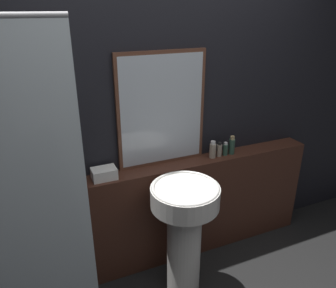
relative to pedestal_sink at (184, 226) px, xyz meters
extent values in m
cube|color=black|center=(0.09, 0.51, 0.66)|extent=(8.00, 0.06, 2.50)
cube|color=#422319|center=(0.09, 0.39, -0.15)|extent=(2.50, 0.19, 0.88)
cylinder|color=silver|center=(0.00, 0.00, -0.21)|extent=(0.25, 0.25, 0.76)
cylinder|color=silver|center=(0.00, 0.00, 0.25)|extent=(0.48, 0.48, 0.14)
torus|color=silver|center=(0.00, 0.00, 0.32)|extent=(0.46, 0.46, 0.02)
cube|color=#563323|center=(0.02, 0.47, 0.73)|extent=(0.70, 0.03, 0.87)
cube|color=#B2BCC6|center=(0.02, 0.46, 0.73)|extent=(0.65, 0.02, 0.82)
cube|color=white|center=(-0.46, 0.39, 0.33)|extent=(0.18, 0.12, 0.08)
cylinder|color=gray|center=(0.44, 0.39, 0.35)|extent=(0.05, 0.05, 0.12)
cylinder|color=silver|center=(0.44, 0.39, 0.42)|extent=(0.04, 0.04, 0.03)
cylinder|color=gray|center=(0.50, 0.39, 0.34)|extent=(0.04, 0.04, 0.10)
cylinder|color=black|center=(0.50, 0.39, 0.41)|extent=(0.03, 0.03, 0.02)
cylinder|color=#2D4C3D|center=(0.56, 0.39, 0.34)|extent=(0.04, 0.04, 0.09)
cylinder|color=silver|center=(0.56, 0.39, 0.40)|extent=(0.03, 0.03, 0.02)
cylinder|color=#2D4C3D|center=(0.63, 0.39, 0.36)|extent=(0.05, 0.05, 0.13)
cylinder|color=tan|center=(0.63, 0.39, 0.44)|extent=(0.04, 0.04, 0.03)
cube|color=silver|center=(-0.93, -0.48, 0.41)|extent=(0.45, 0.01, 2.00)
camera|label=1|loc=(-0.87, -1.71, 1.45)|focal=35.00mm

